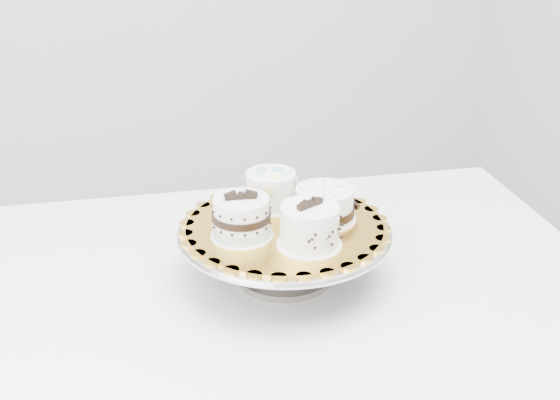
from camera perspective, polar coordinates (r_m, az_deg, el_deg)
name	(u,v)px	position (r m, az deg, el deg)	size (l,w,h in m)	color
table	(269,314)	(1.29, -0.91, -9.25)	(1.34, 1.02, 0.75)	white
cake_stand	(285,243)	(1.22, 0.37, -3.55)	(0.37, 0.37, 0.10)	gray
cake_board	(285,226)	(1.20, 0.37, -2.13)	(0.34, 0.34, 0.00)	gold
cake_swirl	(310,227)	(1.12, 2.41, -2.21)	(0.12, 0.12, 0.08)	white
cake_banded	(241,219)	(1.15, -3.15, -1.54)	(0.11, 0.11, 0.08)	white
cake_dots	(271,189)	(1.25, -0.74, 0.88)	(0.12, 0.12, 0.07)	white
cake_ribbon	(325,205)	(1.21, 3.66, -0.40)	(0.13, 0.13, 0.06)	white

